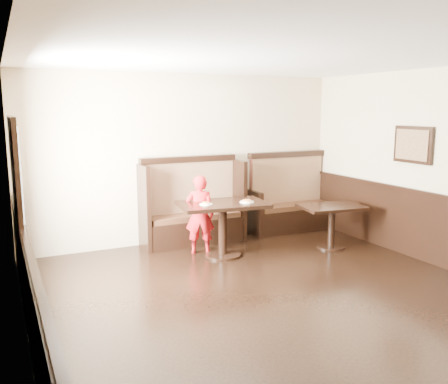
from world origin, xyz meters
TOP-DOWN VIEW (x-y plane):
  - ground at (0.00, 0.00)m, footprint 7.00×7.00m
  - room_shell at (-0.30, 0.28)m, footprint 7.00×7.00m
  - booth_main at (0.00, 3.30)m, footprint 1.75×0.72m
  - booth_neighbor at (1.95, 3.29)m, footprint 1.65×0.72m
  - table_main at (0.13, 2.39)m, footprint 1.40×0.97m
  - table_neighbor at (1.91, 2.02)m, footprint 1.08×0.79m
  - child at (-0.13, 2.66)m, footprint 0.53×0.45m
  - pizza_plate_left at (-0.15, 2.36)m, footprint 0.20×0.20m
  - pizza_plate_right at (0.48, 2.25)m, footprint 0.22×0.22m

SIDE VIEW (x-z plane):
  - ground at x=0.00m, z-range 0.00..0.00m
  - booth_neighbor at x=1.95m, z-range -0.24..1.21m
  - table_neighbor at x=1.91m, z-range 0.17..0.87m
  - booth_main at x=0.00m, z-range -0.20..1.25m
  - child at x=-0.13m, z-range 0.00..1.23m
  - table_main at x=0.13m, z-range 0.22..1.05m
  - room_shell at x=-0.30m, z-range -2.83..4.17m
  - pizza_plate_left at x=-0.15m, z-range 0.83..0.86m
  - pizza_plate_right at x=0.48m, z-range 0.83..0.87m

